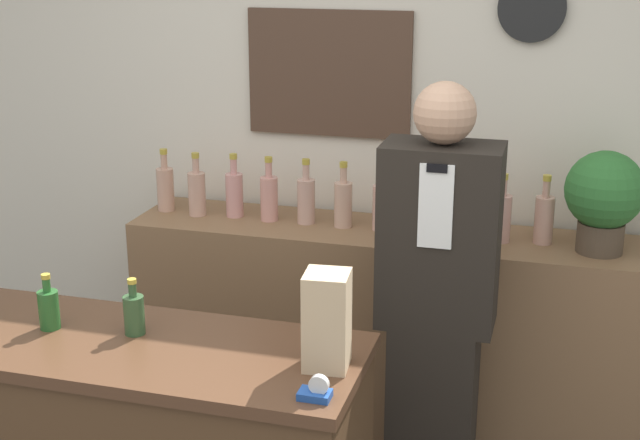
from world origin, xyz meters
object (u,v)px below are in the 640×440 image
Objects in this scene: paper_bag at (327,320)px; tape_dispenser at (316,391)px; shopkeeper at (436,308)px; potted_plant at (604,196)px.

paper_bag is 3.27× the size of tape_dispenser.
shopkeeper is at bearing 77.93° from tape_dispenser.
tape_dispenser is (0.02, -0.20, -0.12)m from paper_bag.
shopkeeper is at bearing 72.99° from paper_bag.
tape_dispenser is at bearing -102.07° from shopkeeper.
potted_plant is at bearing 56.81° from paper_bag.
paper_bag is at bearing -107.01° from shopkeeper.
paper_bag is (-0.79, -1.20, -0.11)m from potted_plant.
tape_dispenser is at bearing -118.60° from potted_plant.
paper_bag is (-0.22, -0.72, 0.23)m from shopkeeper.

